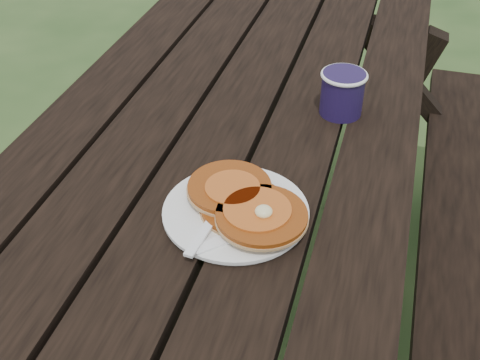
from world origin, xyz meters
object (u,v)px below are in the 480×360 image
(picnic_table, at_px, (235,240))
(pancake_stack, at_px, (246,204))
(plate, at_px, (236,212))
(coffee_cup, at_px, (343,91))

(picnic_table, bearing_deg, pancake_stack, -70.48)
(plate, relative_size, pancake_stack, 1.10)
(pancake_stack, relative_size, coffee_cup, 2.26)
(picnic_table, distance_m, pancake_stack, 0.53)
(picnic_table, bearing_deg, plate, -73.27)
(picnic_table, distance_m, coffee_cup, 0.49)
(pancake_stack, bearing_deg, coffee_cup, 74.39)
(plate, xyz_separation_m, coffee_cup, (0.12, 0.36, 0.05))
(picnic_table, height_order, pancake_stack, pancake_stack)
(plate, bearing_deg, pancake_stack, 8.63)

